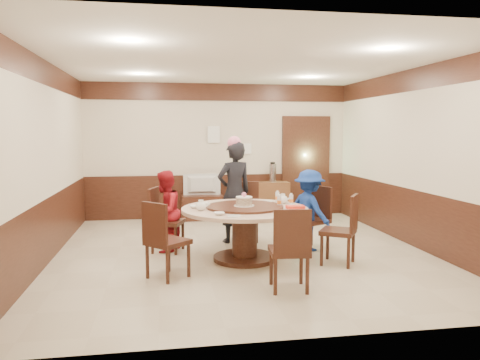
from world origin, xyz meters
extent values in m
plane|color=beige|center=(0.00, 0.00, 0.00)|extent=(6.00, 6.00, 0.00)
plane|color=white|center=(0.00, 0.00, 2.80)|extent=(6.00, 6.00, 0.00)
cube|color=beige|center=(0.00, 3.00, 1.40)|extent=(5.50, 0.04, 2.80)
cube|color=beige|center=(0.00, -3.00, 1.40)|extent=(5.50, 0.04, 2.80)
cube|color=beige|center=(-2.75, 0.00, 1.40)|extent=(0.04, 6.00, 2.80)
cube|color=beige|center=(2.75, 0.00, 1.40)|extent=(0.04, 6.00, 2.80)
cube|color=#381B11|center=(0.00, 0.00, 0.45)|extent=(5.50, 6.00, 0.90)
cube|color=#381B11|center=(0.00, 0.00, 2.62)|extent=(5.50, 6.00, 0.35)
cube|color=#381B11|center=(1.90, 2.95, 1.05)|extent=(1.05, 0.08, 2.18)
cube|color=#89D598|center=(1.90, 2.97, 1.05)|extent=(0.88, 0.02, 2.05)
cylinder|color=#381B11|center=(-0.04, -0.42, 0.03)|extent=(0.89, 0.89, 0.06)
cylinder|color=#381B11|center=(-0.04, -0.42, 0.35)|extent=(0.35, 0.35, 0.65)
cylinder|color=#CDAC95|center=(-0.04, -0.42, 0.72)|extent=(1.77, 1.77, 0.05)
cylinder|color=#381B11|center=(-0.04, -0.42, 0.77)|extent=(1.08, 1.08, 0.03)
cube|color=#381B11|center=(1.08, 0.00, 0.45)|extent=(0.59, 0.59, 0.06)
cube|color=#381B11|center=(1.27, 0.09, 0.72)|extent=(0.22, 0.40, 0.50)
cube|color=#381B11|center=(1.08, 0.00, 0.21)|extent=(0.36, 0.36, 0.42)
cube|color=#381B11|center=(0.19, 0.75, 0.45)|extent=(0.52, 0.52, 0.06)
cube|color=#381B11|center=(0.24, 0.95, 0.72)|extent=(0.42, 0.12, 0.50)
cube|color=#381B11|center=(0.19, 0.75, 0.21)|extent=(0.36, 0.36, 0.42)
cube|color=#381B11|center=(-1.10, 0.24, 0.45)|extent=(0.56, 0.56, 0.06)
cube|color=#381B11|center=(-1.30, 0.31, 0.72)|extent=(0.18, 0.41, 0.50)
cube|color=#381B11|center=(-1.10, 0.24, 0.21)|extent=(0.36, 0.36, 0.42)
cube|color=#381B11|center=(-1.11, -1.05, 0.45)|extent=(0.62, 0.62, 0.06)
cube|color=#381B11|center=(-1.27, -1.19, 0.72)|extent=(0.31, 0.34, 0.50)
cube|color=#381B11|center=(-1.11, -1.05, 0.21)|extent=(0.36, 0.36, 0.42)
cube|color=#381B11|center=(0.25, -1.72, 0.45)|extent=(0.48, 0.48, 0.06)
cube|color=#381B11|center=(0.23, -1.93, 0.72)|extent=(0.42, 0.08, 0.50)
cube|color=#381B11|center=(0.25, -1.72, 0.21)|extent=(0.36, 0.36, 0.42)
cube|color=#381B11|center=(1.19, -0.82, 0.45)|extent=(0.61, 0.61, 0.06)
cube|color=#381B11|center=(1.37, -0.93, 0.72)|extent=(0.26, 0.38, 0.50)
cube|color=#381B11|center=(1.19, -0.82, 0.21)|extent=(0.36, 0.36, 0.42)
imported|color=black|center=(-0.01, 0.69, 0.83)|extent=(0.70, 0.57, 1.65)
imported|color=#A3151F|center=(-1.14, 0.26, 0.62)|extent=(0.66, 0.73, 1.23)
imported|color=navy|center=(1.04, -0.03, 0.62)|extent=(0.76, 0.92, 1.24)
cylinder|color=white|center=(-0.05, -0.45, 0.79)|extent=(0.29, 0.29, 0.01)
cylinder|color=tan|center=(-0.05, -0.45, 0.84)|extent=(0.23, 0.23, 0.10)
cylinder|color=white|center=(-0.05, -0.45, 0.90)|extent=(0.23, 0.23, 0.01)
sphere|color=pink|center=(-0.05, -0.45, 0.94)|extent=(0.07, 0.07, 0.07)
ellipsoid|color=white|center=(-0.66, -0.54, 0.81)|extent=(0.17, 0.15, 0.13)
ellipsoid|color=white|center=(0.59, -0.12, 0.81)|extent=(0.17, 0.15, 0.13)
imported|color=white|center=(-0.57, -0.08, 0.77)|extent=(0.14, 0.14, 0.03)
imported|color=white|center=(0.35, -0.95, 0.77)|extent=(0.12, 0.12, 0.04)
imported|color=white|center=(-0.46, -0.92, 0.77)|extent=(0.14, 0.14, 0.03)
imported|color=white|center=(0.61, -0.55, 0.77)|extent=(0.13, 0.13, 0.04)
imported|color=white|center=(-0.72, -0.35, 0.77)|extent=(0.17, 0.17, 0.04)
imported|color=white|center=(0.08, 0.17, 0.77)|extent=(0.14, 0.14, 0.05)
cylinder|color=white|center=(-0.29, -1.07, 0.76)|extent=(0.18, 0.18, 0.01)
cylinder|color=white|center=(0.41, 0.08, 0.76)|extent=(0.18, 0.18, 0.01)
cube|color=white|center=(0.61, -0.73, 0.76)|extent=(0.30, 0.20, 0.02)
cube|color=red|center=(0.61, -0.73, 0.79)|extent=(0.24, 0.15, 0.04)
cylinder|color=white|center=(0.46, -0.43, 0.83)|extent=(0.06, 0.06, 0.16)
cylinder|color=white|center=(0.66, -0.34, 0.83)|extent=(0.06, 0.06, 0.16)
cylinder|color=white|center=(0.54, -0.02, 0.83)|extent=(0.06, 0.06, 0.16)
cube|color=#381B11|center=(-0.37, 2.75, 0.25)|extent=(0.85, 0.45, 0.50)
imported|color=gray|center=(-0.37, 2.75, 0.72)|extent=(0.77, 0.14, 0.44)
cube|color=brown|center=(1.06, 2.78, 0.38)|extent=(0.80, 0.40, 0.75)
cylinder|color=silver|center=(1.12, 2.78, 0.94)|extent=(0.15, 0.15, 0.38)
cube|color=white|center=(-0.10, 2.96, 1.75)|extent=(0.25, 0.00, 0.35)
cube|color=white|center=(0.55, 2.96, 1.45)|extent=(0.30, 0.00, 0.22)
camera|label=1|loc=(-1.16, -6.80, 1.82)|focal=35.00mm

